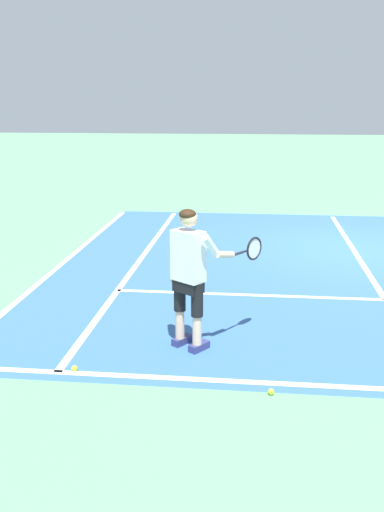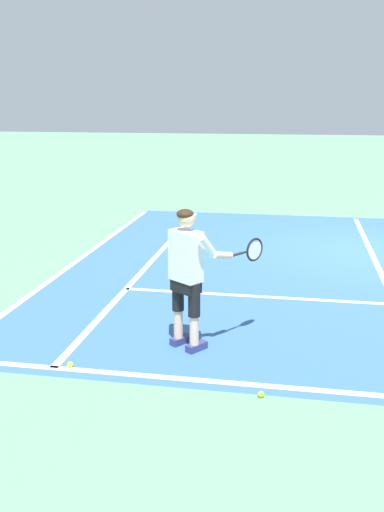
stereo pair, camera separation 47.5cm
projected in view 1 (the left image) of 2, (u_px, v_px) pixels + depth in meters
ground_plane at (353, 249)px, 11.64m from camera, size 80.00×80.00×0.00m
court_inner_surface at (364, 267)px, 10.38m from camera, size 10.98×9.65×0.00m
line_centre_service at (352, 247)px, 11.74m from camera, size 0.10×6.40×0.01m
line_singles_left at (140, 260)px, 10.81m from camera, size 0.10×9.25×0.01m
line_doubles_left at (69, 258)px, 10.96m from camera, size 0.10×9.25×0.01m
tennis_player at (190, 270)px, 6.76m from camera, size 1.10×0.85×1.71m
tennis_ball_near_feet at (75, 368)px, 6.40m from camera, size 0.07×0.07×0.07m
tennis_ball_by_baseline at (271, 392)px, 5.88m from camera, size 0.07×0.07×0.07m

